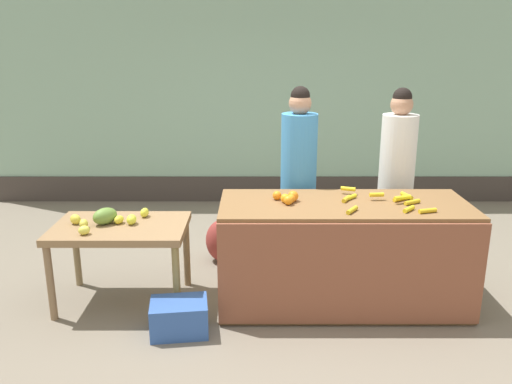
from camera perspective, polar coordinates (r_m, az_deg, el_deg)
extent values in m
plane|color=#756B5B|center=(4.69, 3.18, -11.78)|extent=(24.00, 24.00, 0.00)
cube|color=#8CB299|center=(7.26, 2.08, 11.46)|extent=(7.93, 0.20, 3.21)
cube|color=#3F3833|center=(7.40, 2.00, 0.34)|extent=(7.93, 0.04, 0.36)
cube|color=brown|center=(4.55, 9.48, -6.61)|extent=(2.08, 0.83, 0.90)
cube|color=brown|center=(4.16, 10.42, -8.90)|extent=(2.08, 0.03, 0.84)
cube|color=olive|center=(4.55, -14.59, -3.84)|extent=(1.12, 0.73, 0.06)
cylinder|color=#86694A|center=(4.57, -21.53, -9.24)|extent=(0.06, 0.06, 0.65)
cylinder|color=olive|center=(4.30, -8.63, -9.82)|extent=(0.06, 0.06, 0.65)
cylinder|color=#87734F|center=(5.11, -19.00, -6.26)|extent=(0.06, 0.06, 0.65)
cylinder|color=#907351|center=(4.87, -7.54, -6.57)|extent=(0.06, 0.06, 0.65)
cylinder|color=gold|center=(4.29, 18.33, -1.97)|extent=(0.15, 0.08, 0.04)
cylinder|color=gold|center=(4.48, 16.78, -1.08)|extent=(0.15, 0.11, 0.04)
cylinder|color=gold|center=(4.65, 16.23, -0.40)|extent=(0.08, 0.16, 0.04)
cylinder|color=yellow|center=(4.29, 16.45, -1.82)|extent=(0.12, 0.13, 0.04)
cylinder|color=gold|center=(4.44, 9.93, -0.76)|extent=(0.10, 0.14, 0.04)
cylinder|color=gold|center=(4.55, 15.63, -0.73)|extent=(0.15, 0.11, 0.04)
cylinder|color=gold|center=(4.16, 10.53, -1.96)|extent=(0.12, 0.15, 0.04)
cylinder|color=yellow|center=(4.49, 10.34, -0.59)|extent=(0.13, 0.14, 0.04)
cylinder|color=gold|center=(4.51, 13.13, -0.29)|extent=(0.12, 0.05, 0.04)
cylinder|color=yellow|center=(4.48, 15.81, -0.61)|extent=(0.15, 0.09, 0.04)
cylinder|color=yellow|center=(4.64, 10.11, 0.34)|extent=(0.13, 0.08, 0.04)
sphere|color=orange|center=(4.33, 3.92, -0.75)|extent=(0.07, 0.07, 0.07)
sphere|color=orange|center=(4.41, 2.38, -0.38)|extent=(0.08, 0.08, 0.08)
sphere|color=orange|center=(4.37, 4.14, -0.45)|extent=(0.09, 0.09, 0.09)
sphere|color=orange|center=(4.28, 3.61, -0.92)|extent=(0.08, 0.08, 0.08)
sphere|color=orange|center=(4.33, 3.27, -0.70)|extent=(0.08, 0.08, 0.08)
ellipsoid|color=yellow|center=(4.68, -12.04, -2.21)|extent=(0.09, 0.12, 0.08)
ellipsoid|color=gold|center=(4.56, -14.72, -2.95)|extent=(0.10, 0.12, 0.07)
ellipsoid|color=#D9CC44|center=(4.53, -18.28, -3.32)|extent=(0.08, 0.10, 0.08)
ellipsoid|color=#D4DC39|center=(4.52, -13.41, -2.94)|extent=(0.09, 0.12, 0.08)
ellipsoid|color=#DAD34A|center=(4.39, -18.25, -3.99)|extent=(0.12, 0.12, 0.07)
ellipsoid|color=gold|center=(4.65, -19.10, -2.84)|extent=(0.12, 0.12, 0.09)
ellipsoid|color=olive|center=(4.58, -16.14, -2.54)|extent=(0.25, 0.26, 0.14)
cylinder|color=#33333D|center=(5.16, 4.57, -4.84)|extent=(0.29, 0.29, 0.70)
cylinder|color=#3F8CCC|center=(4.94, 4.77, 3.61)|extent=(0.34, 0.34, 0.86)
sphere|color=tan|center=(4.85, 4.92, 9.64)|extent=(0.21, 0.21, 0.21)
sphere|color=black|center=(4.85, 4.94, 10.44)|extent=(0.18, 0.18, 0.18)
cylinder|color=#33333D|center=(5.41, 14.71, -4.41)|extent=(0.29, 0.29, 0.69)
cylinder|color=white|center=(5.20, 15.31, 3.55)|extent=(0.34, 0.34, 0.84)
sphere|color=tan|center=(5.11, 15.74, 9.20)|extent=(0.21, 0.21, 0.21)
sphere|color=black|center=(5.11, 15.79, 9.96)|extent=(0.18, 0.18, 0.18)
cube|color=#3359A5|center=(4.21, -8.35, -13.40)|extent=(0.48, 0.37, 0.26)
ellipsoid|color=maroon|center=(5.39, -3.58, -5.35)|extent=(0.43, 0.39, 0.45)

